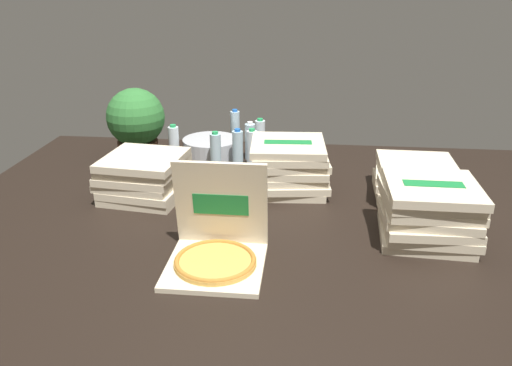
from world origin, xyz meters
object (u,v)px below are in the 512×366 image
object	(u,v)px
water_bottle_1	(174,145)
water_bottle_2	(216,152)
pizza_stack_center_near	(289,166)
ice_bucket	(211,148)
water_bottle_0	(260,138)
water_bottle_5	(235,127)
pizza_stack_right_mid	(144,176)
pizza_stack_left_near	(429,211)
potted_plant	(136,122)
water_bottle_3	(238,149)
open_pizza_box	(217,247)
pizza_stack_center_far	(414,179)
water_bottle_6	(250,141)
water_bottle_4	(252,149)

from	to	relation	value
water_bottle_1	water_bottle_2	world-z (taller)	same
pizza_stack_center_near	water_bottle_2	distance (m)	0.50
ice_bucket	water_bottle_0	xyz separation A→B (m)	(0.31, 0.08, 0.06)
water_bottle_5	pizza_stack_right_mid	bearing A→B (deg)	-110.04
pizza_stack_left_near	potted_plant	size ratio (longest dim) A/B	0.92
ice_bucket	water_bottle_3	size ratio (longest dim) A/B	1.46
water_bottle_0	open_pizza_box	bearing A→B (deg)	-91.72
ice_bucket	water_bottle_1	world-z (taller)	water_bottle_1
pizza_stack_left_near	water_bottle_0	distance (m)	1.36
pizza_stack_center_far	ice_bucket	xyz separation A→B (m)	(-1.18, 0.50, -0.03)
water_bottle_6	water_bottle_3	bearing A→B (deg)	-109.01
pizza_stack_left_near	water_bottle_1	world-z (taller)	pizza_stack_left_near
potted_plant	water_bottle_0	bearing A→B (deg)	14.06
pizza_stack_center_near	water_bottle_3	xyz separation A→B (m)	(-0.32, 0.30, -0.02)
water_bottle_6	potted_plant	distance (m)	0.72
water_bottle_6	pizza_stack_left_near	bearing A→B (deg)	-46.98
pizza_stack_left_near	water_bottle_4	size ratio (longest dim) A/B	1.72
ice_bucket	open_pizza_box	bearing A→B (deg)	-78.29
pizza_stack_center_near	water_bottle_6	bearing A→B (deg)	119.95
water_bottle_5	water_bottle_6	bearing A→B (deg)	-65.30
water_bottle_5	water_bottle_6	xyz separation A→B (m)	(0.14, -0.30, 0.00)
ice_bucket	water_bottle_6	xyz separation A→B (m)	(0.25, -0.00, 0.06)
pizza_stack_right_mid	water_bottle_2	size ratio (longest dim) A/B	1.87
pizza_stack_center_far	potted_plant	size ratio (longest dim) A/B	0.97
water_bottle_4	pizza_stack_right_mid	bearing A→B (deg)	-135.94
pizza_stack_center_near	water_bottle_2	size ratio (longest dim) A/B	1.86
pizza_stack_right_mid	pizza_stack_center_near	size ratio (longest dim) A/B	1.01
pizza_stack_left_near	water_bottle_0	size ratio (longest dim) A/B	1.72
water_bottle_2	water_bottle_3	world-z (taller)	same
water_bottle_0	water_bottle_4	size ratio (longest dim) A/B	1.00
open_pizza_box	pizza_stack_center_far	size ratio (longest dim) A/B	0.91
pizza_stack_right_mid	water_bottle_6	distance (m)	0.81
pizza_stack_center_near	water_bottle_1	world-z (taller)	pizza_stack_center_near
open_pizza_box	water_bottle_0	world-z (taller)	open_pizza_box
pizza_stack_right_mid	water_bottle_2	distance (m)	0.52
pizza_stack_center_far	water_bottle_1	bearing A→B (deg)	164.77
pizza_stack_right_mid	water_bottle_5	bearing A→B (deg)	69.96
water_bottle_3	water_bottle_4	xyz separation A→B (m)	(0.09, 0.01, 0.00)
pizza_stack_center_near	water_bottle_4	world-z (taller)	pizza_stack_center_near
ice_bucket	water_bottle_6	size ratio (longest dim) A/B	1.46
pizza_stack_left_near	pizza_stack_center_far	size ratio (longest dim) A/B	0.95
pizza_stack_center_near	water_bottle_2	world-z (taller)	pizza_stack_center_near
water_bottle_2	ice_bucket	bearing A→B (deg)	107.48
water_bottle_0	pizza_stack_center_near	bearing A→B (deg)	-68.88
pizza_stack_right_mid	pizza_stack_center_far	size ratio (longest dim) A/B	1.03
pizza_stack_center_near	water_bottle_4	xyz separation A→B (m)	(-0.24, 0.31, -0.02)
ice_bucket	water_bottle_2	size ratio (longest dim) A/B	1.46
water_bottle_0	pizza_stack_center_far	bearing A→B (deg)	-33.53
open_pizza_box	water_bottle_5	xyz separation A→B (m)	(-0.15, 1.59, 0.04)
pizza_stack_right_mid	water_bottle_6	bearing A→B (deg)	53.12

